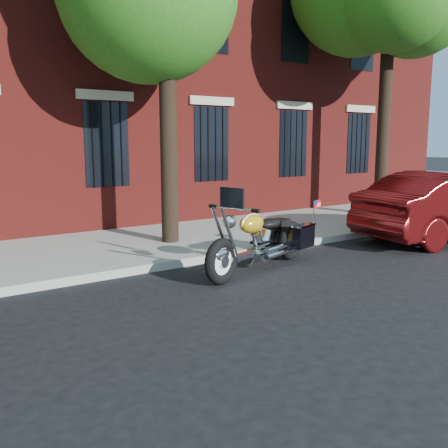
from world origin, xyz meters
TOP-DOWN VIEW (x-y plane):
  - ground at (0.00, 0.00)m, footprint 120.00×120.00m
  - curb at (0.00, 1.38)m, footprint 40.00×0.16m
  - sidewalk at (0.00, 3.26)m, footprint 40.00×3.60m
  - building at (0.00, 10.06)m, footprint 26.00×10.08m
  - motorcycle at (1.01, 0.33)m, footprint 3.06×1.41m

SIDE VIEW (x-z plane):
  - ground at x=0.00m, z-range 0.00..0.00m
  - curb at x=0.00m, z-range 0.00..0.15m
  - sidewalk at x=0.00m, z-range 0.00..0.15m
  - motorcycle at x=1.01m, z-range -0.25..1.30m
  - building at x=0.00m, z-range 0.00..12.00m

